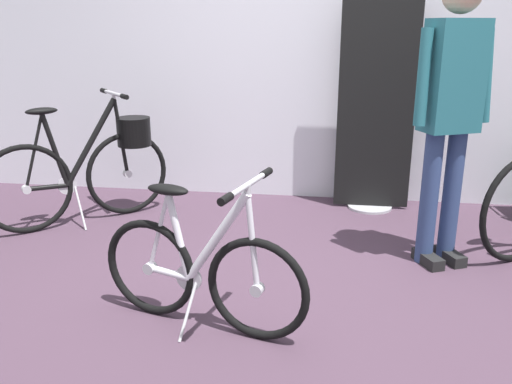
{
  "coord_description": "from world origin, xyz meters",
  "views": [
    {
      "loc": [
        0.28,
        -2.62,
        1.44
      ],
      "look_at": [
        -0.13,
        0.21,
        0.55
      ],
      "focal_mm": 37.34,
      "sensor_mm": 36.0,
      "label": 1
    }
  ],
  "objects": [
    {
      "name": "ground_plane",
      "position": [
        0.0,
        0.0,
        0.0
      ],
      "size": [
        7.02,
        7.02,
        0.0
      ],
      "primitive_type": "plane",
      "color": "#473342"
    },
    {
      "name": "back_wall",
      "position": [
        0.0,
        1.94,
        1.33
      ],
      "size": [
        7.02,
        0.1,
        2.66
      ],
      "primitive_type": "cube",
      "color": "silver",
      "rests_on": "ground_plane"
    },
    {
      "name": "floor_banner_stand",
      "position": [
        0.61,
        1.65,
        0.75
      ],
      "size": [
        0.6,
        0.36,
        1.67
      ],
      "color": "#B7B7BC",
      "rests_on": "ground_plane"
    },
    {
      "name": "folding_bike_foreground",
      "position": [
        -0.33,
        -0.32,
        0.3
      ],
      "size": [
        1.09,
        0.52,
        0.79
      ],
      "color": "black",
      "rests_on": "ground_plane"
    },
    {
      "name": "display_bike_left",
      "position": [
        -1.49,
        1.07,
        0.45
      ],
      "size": [
        1.07,
        0.98,
        0.98
      ],
      "color": "black",
      "rests_on": "ground_plane"
    },
    {
      "name": "visitor_near_wall",
      "position": [
        0.96,
        0.66,
        1.0
      ],
      "size": [
        0.49,
        0.36,
        1.73
      ],
      "color": "navy",
      "rests_on": "ground_plane"
    }
  ]
}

